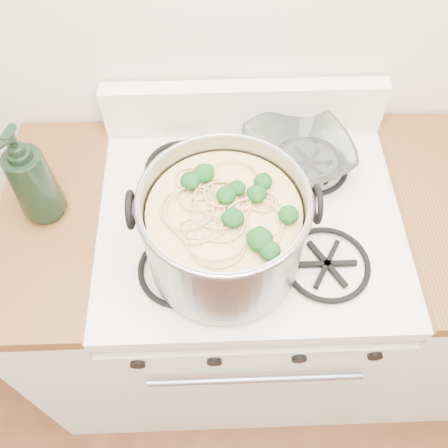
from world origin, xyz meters
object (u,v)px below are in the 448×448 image
bottle (30,175)px  glass_bowl (297,157)px  gas_range (244,297)px  stock_pot (224,231)px  spatula (247,220)px

bottle → glass_bowl: bearing=30.2°
gas_range → bottle: (-0.50, 0.02, 0.62)m
gas_range → stock_pot: size_ratio=2.40×
gas_range → spatula: (-0.01, -0.03, 0.50)m
gas_range → stock_pot: 0.62m
glass_bowl → spatula: bearing=-126.0°
gas_range → spatula: size_ratio=2.98×
stock_pot → bottle: bottle is taller
gas_range → stock_pot: bearing=-119.5°
gas_range → glass_bowl: 0.54m
spatula → bottle: (-0.49, 0.06, 0.12)m
spatula → glass_bowl: bearing=72.9°
gas_range → glass_bowl: glass_bowl is taller
spatula → bottle: bearing=-167.7°
stock_pot → glass_bowl: stock_pot is taller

